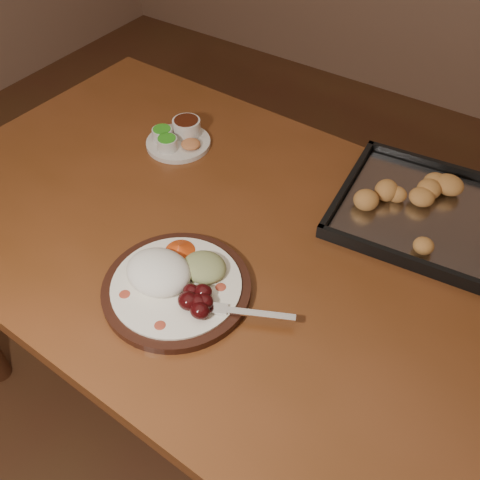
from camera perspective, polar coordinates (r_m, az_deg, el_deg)
The scene contains 5 objects.
ground at distance 1.85m, azimuth -4.09°, elevation -12.90°, with size 4.00×4.00×0.00m, color #51351B.
dining_table at distance 1.24m, azimuth -0.82°, elevation -2.24°, with size 1.53×0.95×0.75m.
dinner_plate at distance 1.05m, azimuth -6.90°, elevation -4.40°, with size 0.38×0.29×0.07m.
condiment_saucer at distance 1.41m, azimuth -6.59°, elevation 10.83°, with size 0.17×0.17×0.06m.
baking_tray at distance 1.26m, azimuth 21.30°, elevation 2.25°, with size 0.52×0.40×0.05m.
Camera 1 is at (0.64, -0.72, 1.57)m, focal length 40.00 mm.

